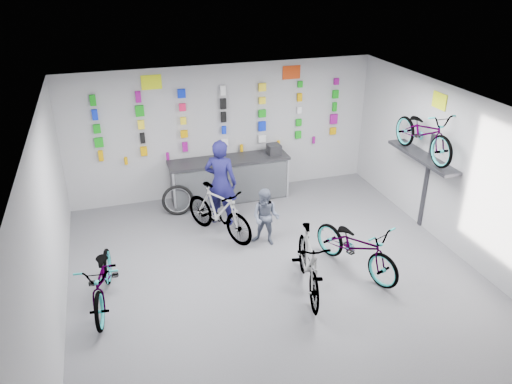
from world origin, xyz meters
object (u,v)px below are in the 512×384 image
object	(u,v)px
bike_left	(103,279)
customer	(266,217)
bike_center	(309,263)
bike_right	(356,246)
clerk	(221,183)
bike_service	(219,212)
counter	(229,180)

from	to	relation	value
bike_left	customer	xyz separation A→B (m)	(3.05, 0.98, 0.10)
bike_center	customer	distance (m)	1.64
bike_right	customer	distance (m)	1.82
clerk	bike_center	bearing A→B (deg)	137.40
bike_left	bike_service	world-z (taller)	bike_service
counter	bike_center	world-z (taller)	bike_center
counter	bike_service	distance (m)	1.62
bike_center	clerk	world-z (taller)	clerk
counter	bike_right	xyz separation A→B (m)	(1.42, -3.40, 0.01)
bike_center	bike_left	bearing A→B (deg)	-178.32
clerk	customer	bearing A→B (deg)	150.26
bike_left	bike_center	bearing A→B (deg)	-3.76
bike_center	bike_right	size ratio (longest dim) A/B	0.96
clerk	bike_service	bearing A→B (deg)	101.55
counter	bike_center	size ratio (longest dim) A/B	1.49
bike_left	bike_center	size ratio (longest dim) A/B	1.00
bike_left	bike_right	world-z (taller)	bike_right
counter	bike_right	bearing A→B (deg)	-67.36
bike_center	clerk	size ratio (longest dim) A/B	0.99
counter	bike_service	size ratio (longest dim) A/B	1.52
bike_right	clerk	world-z (taller)	clerk
counter	clerk	distance (m)	1.16
bike_service	clerk	xyz separation A→B (m)	(0.18, 0.51, 0.38)
bike_left	bike_service	xyz separation A→B (m)	(2.26, 1.55, 0.06)
bike_right	customer	bearing A→B (deg)	112.33
bike_center	bike_service	distance (m)	2.41
bike_left	clerk	distance (m)	3.22
counter	customer	xyz separation A→B (m)	(0.18, -2.07, 0.09)
counter	customer	distance (m)	2.08
bike_center	bike_right	world-z (taller)	bike_center
bike_service	clerk	bearing A→B (deg)	40.32
customer	bike_right	bearing A→B (deg)	-11.19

